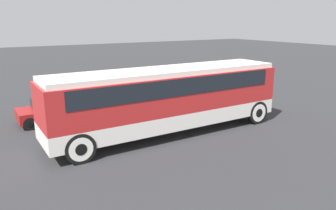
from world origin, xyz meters
TOP-DOWN VIEW (x-y plane):
  - ground_plane at (0.00, 0.00)m, footprint 120.00×120.00m
  - tour_bus at (0.10, -0.00)m, footprint 11.48×2.58m
  - parked_car_near at (-4.00, 4.82)m, footprint 4.03×1.88m
  - parked_car_mid at (0.02, 5.32)m, footprint 4.17×1.90m

SIDE VIEW (x-z plane):
  - ground_plane at x=0.00m, z-range 0.00..0.00m
  - parked_car_near at x=-4.00m, z-range 0.01..1.28m
  - parked_car_mid at x=0.02m, z-range 0.01..1.39m
  - tour_bus at x=0.10m, z-range 0.34..3.45m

